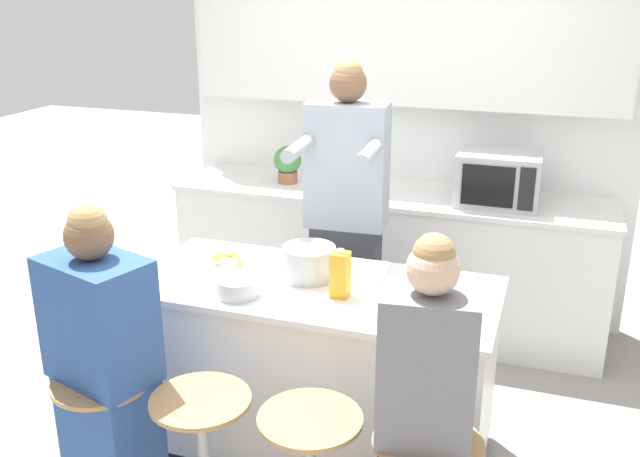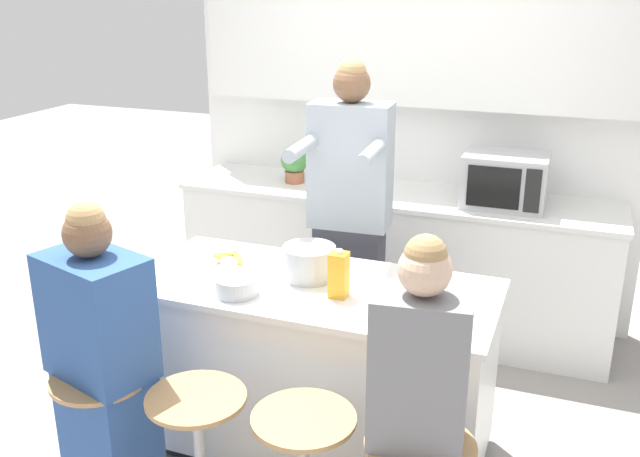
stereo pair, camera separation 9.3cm
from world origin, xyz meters
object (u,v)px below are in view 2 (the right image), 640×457
person_cooking (349,229)px  bar_stool_center_left (200,456)px  cooking_pot (309,262)px  juice_carton (339,275)px  person_wrapped_blanket (103,372)px  microwave (505,180)px  person_seated_near (416,441)px  kitchen_island (314,367)px  banana_bunch (230,258)px  potted_plant (294,163)px  fruit_bowl (405,294)px  bar_stool_leftmost (106,434)px  coffee_cup_near (229,269)px

person_cooking → bar_stool_center_left: bearing=-100.1°
cooking_pot → juice_carton: 0.25m
person_wrapped_blanket → microwave: bearing=74.6°
person_seated_near → juice_carton: person_seated_near is taller
kitchen_island → person_seated_near: (0.66, -0.70, 0.22)m
banana_bunch → potted_plant: bearing=98.9°
bar_stool_center_left → person_cooking: 1.52m
microwave → potted_plant: microwave is taller
bar_stool_center_left → person_wrapped_blanket: 0.53m
fruit_bowl → cooking_pot: bearing=168.4°
person_cooking → cooking_pot: size_ratio=5.46×
bar_stool_leftmost → potted_plant: bearing=90.6°
kitchen_island → bar_stool_center_left: bearing=-107.4°
person_seated_near → coffee_cup_near: (-1.06, 0.63, 0.26)m
juice_carton → person_cooking: bearing=105.1°
person_wrapped_blanket → juice_carton: person_wrapped_blanket is taller
kitchen_island → microwave: (0.68, 1.41, 0.64)m
kitchen_island → banana_bunch: bearing=168.2°
bar_stool_center_left → fruit_bowl: size_ratio=3.58×
fruit_bowl → coffee_cup_near: 0.85m
bar_stool_leftmost → potted_plant: size_ratio=2.67×
bar_stool_leftmost → person_seated_near: (1.33, 0.03, 0.29)m
bar_stool_leftmost → person_seated_near: person_seated_near is taller
fruit_bowl → coffee_cup_near: (-0.84, -0.03, 0.01)m
person_cooking → potted_plant: person_cooking is taller
cooking_pot → person_wrapped_blanket: bearing=-129.5°
potted_plant → cooking_pot: bearing=-64.8°
person_wrapped_blanket → coffee_cup_near: (0.27, 0.63, 0.26)m
cooking_pot → banana_bunch: size_ratio=1.80×
juice_carton → microwave: (0.53, 1.49, 0.10)m
kitchen_island → person_wrapped_blanket: person_wrapped_blanket is taller
person_cooking → microwave: bearing=39.9°
bar_stool_center_left → fruit_bowl: bearing=45.5°
person_cooking → bar_stool_leftmost: bearing=-116.7°
bar_stool_center_left → person_cooking: person_cooking is taller
kitchen_island → juice_carton: 0.57m
kitchen_island → person_cooking: person_cooking is taller
kitchen_island → bar_stool_leftmost: size_ratio=2.54×
person_seated_near → banana_bunch: (-1.15, 0.80, 0.24)m
person_cooking → microwave: person_cooking is taller
person_seated_near → person_wrapped_blanket: bearing=173.4°
banana_bunch → microwave: (1.17, 1.30, 0.17)m
bar_stool_leftmost → fruit_bowl: bearing=31.8°
juice_carton → potted_plant: (-0.85, 1.53, 0.07)m
cooking_pot → person_cooking: bearing=91.3°
person_wrapped_blanket → potted_plant: person_wrapped_blanket is taller
person_wrapped_blanket → fruit_bowl: 1.32m
fruit_bowl → microwave: (0.24, 1.44, 0.16)m
banana_bunch → bar_stool_leftmost: bearing=-102.6°
person_cooking → coffee_cup_near: size_ratio=16.28×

